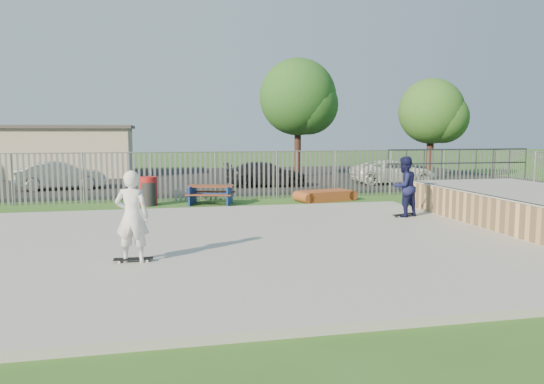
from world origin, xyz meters
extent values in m
plane|color=#356221|center=(0.00, 0.00, 0.00)|extent=(120.00, 120.00, 0.00)
cube|color=#A0A09B|center=(0.00, 0.00, 0.07)|extent=(15.00, 12.00, 0.15)
cube|color=tan|center=(9.50, 1.00, 0.53)|extent=(4.00, 7.00, 1.05)
cube|color=#9E9E99|center=(9.50, 1.00, 1.07)|extent=(4.05, 7.05, 0.04)
cylinder|color=#383A3F|center=(7.52, 1.00, 1.08)|extent=(0.06, 7.00, 0.06)
cube|color=#5E2E1B|center=(0.68, 7.78, 0.71)|extent=(1.87, 1.13, 0.06)
cube|color=#5E2E1B|center=(0.53, 7.22, 0.43)|extent=(1.76, 0.74, 0.05)
cube|color=#5E2E1B|center=(0.84, 8.35, 0.43)|extent=(1.76, 0.74, 0.05)
cube|color=navy|center=(0.68, 7.78, 0.36)|extent=(1.87, 1.74, 0.72)
cube|color=brown|center=(5.37, 7.79, 0.21)|extent=(2.30, 1.56, 0.42)
cylinder|color=maroon|center=(-1.70, 8.01, 0.55)|extent=(0.66, 0.66, 1.10)
cylinder|color=black|center=(-1.69, 7.81, 0.45)|extent=(0.54, 0.54, 0.89)
cube|color=black|center=(0.00, 19.00, 0.01)|extent=(40.00, 18.00, 0.02)
imported|color=#A4A4A9|center=(-5.92, 14.45, 0.70)|extent=(4.30, 2.06, 1.36)
imported|color=black|center=(4.13, 13.75, 0.64)|extent=(4.33, 1.83, 1.25)
imported|color=white|center=(11.11, 13.64, 0.65)|extent=(4.66, 2.36, 1.26)
cube|color=beige|center=(-8.00, 23.00, 1.50)|extent=(10.00, 6.00, 3.00)
cube|color=#4C4742|center=(-8.00, 23.00, 3.10)|extent=(10.40, 6.40, 0.20)
cylinder|color=#3F2219|center=(7.24, 19.14, 2.11)|extent=(0.41, 0.41, 4.22)
sphere|color=#25521C|center=(7.24, 19.14, 4.93)|extent=(4.73, 4.73, 4.73)
cylinder|color=#3E2218|center=(14.56, 16.03, 1.71)|extent=(0.41, 0.41, 3.43)
sphere|color=#2E5A1E|center=(14.56, 16.03, 4.01)|extent=(3.84, 3.84, 3.84)
cube|color=black|center=(6.25, 2.54, 0.21)|extent=(0.82, 0.48, 0.02)
cube|color=black|center=(-1.89, -1.70, 0.21)|extent=(0.81, 0.24, 0.02)
imported|color=#141640|center=(6.25, 2.54, 1.10)|extent=(1.13, 1.01, 1.91)
imported|color=white|center=(-1.89, -1.70, 1.10)|extent=(0.78, 0.60, 1.91)
camera|label=1|loc=(-1.37, -12.81, 2.85)|focal=35.00mm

